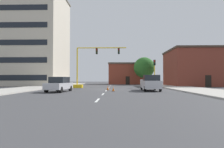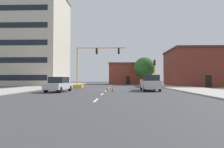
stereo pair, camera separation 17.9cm
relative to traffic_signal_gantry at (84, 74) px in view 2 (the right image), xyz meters
The scene contains 19 objects.
ground_plane 6.59m from the traffic_signal_gantry, 48.16° to the right, with size 160.00×160.00×0.00m, color #424244.
sidewalk_left 8.88m from the traffic_signal_gantry, 156.84° to the left, with size 6.00×56.00×0.14m, color #B2ADA3.
sidewalk_right 16.67m from the traffic_signal_gantry, 11.82° to the left, with size 6.00×56.00×0.14m, color #B2ADA3.
lane_stripe_seg_0 19.20m from the traffic_signal_gantry, 77.48° to the right, with size 0.16×2.40×0.01m, color silver.
lane_stripe_seg_1 13.93m from the traffic_signal_gantry, 72.51° to the right, with size 0.16×2.40×0.01m, color silver.
lane_stripe_seg_2 8.95m from the traffic_signal_gantry, 61.51° to the right, with size 0.16×2.40×0.01m, color silver.
lane_stripe_seg_3 5.16m from the traffic_signal_gantry, 27.11° to the right, with size 0.16×2.40×0.01m, color silver.
lane_stripe_seg_4 5.79m from the traffic_signal_gantry, 39.32° to the left, with size 0.16×2.40×0.01m, color silver.
lane_stripe_seg_5 10.05m from the traffic_signal_gantry, 65.06° to the left, with size 0.16×2.40×0.01m, color silver.
building_tall_left 19.82m from the traffic_signal_gantry, 138.80° to the left, with size 13.40×13.89×21.24m.
building_brick_center 25.04m from the traffic_signal_gantry, 70.26° to the left, with size 10.63×7.89×6.00m.
building_row_right 24.32m from the traffic_signal_gantry, 22.33° to the left, with size 11.63×11.25×7.76m.
traffic_signal_gantry is the anchor object (origin of this frame).
traffic_light_pole_right 12.15m from the traffic_signal_gantry, ahead, with size 0.32×0.47×4.80m.
tree_right_far 21.45m from the traffic_signal_gantry, 53.91° to the left, with size 5.34×5.34×7.08m.
pickup_truck_silver 12.42m from the traffic_signal_gantry, 37.59° to the right, with size 2.10×5.43×1.99m.
sedan_silver_near_left 10.17m from the traffic_signal_gantry, 96.78° to the right, with size 2.26×4.65×1.74m.
traffic_cone_roadside_a 10.50m from the traffic_signal_gantry, 60.47° to the right, with size 0.36×0.36×0.63m.
traffic_cone_roadside_b 8.07m from the traffic_signal_gantry, 56.75° to the right, with size 0.36×0.36×0.60m.
Camera 2 is at (1.54, -27.57, 1.51)m, focal length 30.80 mm.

